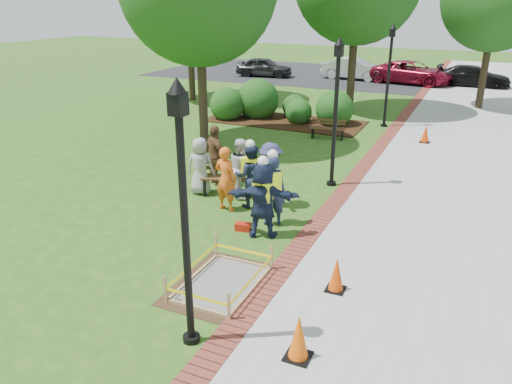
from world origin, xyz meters
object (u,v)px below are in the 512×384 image
at_px(hivis_worker_a, 263,198).
at_px(hivis_worker_b, 272,188).
at_px(wet_concrete_pad, 222,275).
at_px(bench_near, 231,185).
at_px(hivis_worker_c, 250,174).
at_px(lamp_near, 184,201).
at_px(cone_front, 299,338).

relative_size(hivis_worker_a, hivis_worker_b, 1.03).
relative_size(wet_concrete_pad, hivis_worker_b, 1.20).
xyz_separation_m(bench_near, hivis_worker_c, (0.85, -0.55, 0.63)).
xyz_separation_m(bench_near, hivis_worker_b, (1.81, -1.35, 0.66)).
bearing_deg(bench_near, wet_concrete_pad, -65.15).
relative_size(bench_near, hivis_worker_b, 0.92).
distance_m(lamp_near, hivis_worker_c, 5.93).
height_order(cone_front, lamp_near, lamp_near).
height_order(bench_near, hivis_worker_c, hivis_worker_c).
bearing_deg(cone_front, hivis_worker_c, 122.02).
height_order(hivis_worker_b, hivis_worker_c, hivis_worker_b).
height_order(hivis_worker_a, hivis_worker_b, hivis_worker_a).
distance_m(wet_concrete_pad, bench_near, 4.82).
xyz_separation_m(lamp_near, hivis_worker_a, (-0.50, 4.01, -1.51)).
distance_m(hivis_worker_b, hivis_worker_c, 1.25).
xyz_separation_m(wet_concrete_pad, hivis_worker_c, (-1.17, 3.82, 0.68)).
relative_size(bench_near, hivis_worker_c, 0.95).
distance_m(bench_near, lamp_near, 6.87).
bearing_deg(hivis_worker_c, bench_near, 147.10).
height_order(cone_front, hivis_worker_c, hivis_worker_c).
relative_size(lamp_near, hivis_worker_a, 2.16).
height_order(wet_concrete_pad, bench_near, bench_near).
height_order(lamp_near, hivis_worker_c, lamp_near).
xyz_separation_m(hivis_worker_a, hivis_worker_b, (-0.06, 0.71, -0.02)).
xyz_separation_m(wet_concrete_pad, cone_front, (2.08, -1.38, 0.15)).
relative_size(wet_concrete_pad, hivis_worker_c, 1.24).
bearing_deg(hivis_worker_a, hivis_worker_c, 124.12).
bearing_deg(hivis_worker_a, bench_near, 132.31).
distance_m(hivis_worker_a, hivis_worker_b, 0.71).
bearing_deg(cone_front, hivis_worker_a, 121.13).
bearing_deg(cone_front, lamp_near, -169.68).
distance_m(cone_front, lamp_near, 2.74).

